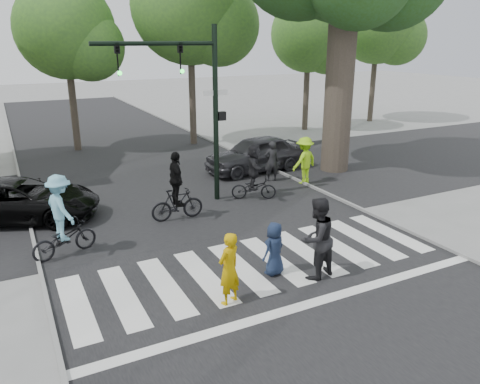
% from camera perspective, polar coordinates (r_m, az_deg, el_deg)
% --- Properties ---
extents(ground, '(120.00, 120.00, 0.00)m').
position_cam_1_polar(ground, '(11.45, 4.70, -10.74)').
color(ground, gray).
rests_on(ground, ground).
extents(road_stem, '(10.00, 70.00, 0.01)m').
position_cam_1_polar(road_stem, '(15.52, -5.02, -2.77)').
color(road_stem, black).
rests_on(road_stem, ground).
extents(road_cross, '(70.00, 10.00, 0.01)m').
position_cam_1_polar(road_cross, '(18.19, -8.61, 0.25)').
color(road_cross, black).
rests_on(road_cross, ground).
extents(curb_left, '(0.10, 70.00, 0.10)m').
position_cam_1_polar(curb_left, '(14.55, -23.84, -5.60)').
color(curb_left, gray).
rests_on(curb_left, ground).
extents(curb_right, '(0.10, 70.00, 0.10)m').
position_cam_1_polar(curb_right, '(17.89, 10.11, 0.02)').
color(curb_right, gray).
rests_on(curb_right, ground).
extents(crosswalk, '(10.00, 3.85, 0.01)m').
position_cam_1_polar(crosswalk, '(11.94, 3.02, -9.37)').
color(crosswalk, silver).
rests_on(crosswalk, ground).
extents(traffic_signal, '(4.45, 0.29, 6.00)m').
position_cam_1_polar(traffic_signal, '(15.84, -5.88, 12.15)').
color(traffic_signal, black).
rests_on(traffic_signal, ground).
extents(bg_tree_2, '(5.04, 4.80, 8.40)m').
position_cam_1_polar(bg_tree_2, '(25.36, -19.87, 17.68)').
color(bg_tree_2, brown).
rests_on(bg_tree_2, ground).
extents(bg_tree_3, '(6.30, 6.00, 10.20)m').
position_cam_1_polar(bg_tree_3, '(25.69, -5.28, 21.20)').
color(bg_tree_3, brown).
rests_on(bg_tree_3, ground).
extents(bg_tree_4, '(4.83, 4.60, 8.15)m').
position_cam_1_polar(bg_tree_4, '(30.26, 8.94, 18.10)').
color(bg_tree_4, brown).
rests_on(bg_tree_4, ground).
extents(bg_tree_5, '(5.67, 5.40, 9.30)m').
position_cam_1_polar(bg_tree_5, '(34.55, 17.04, 18.74)').
color(bg_tree_5, brown).
rests_on(bg_tree_5, ground).
extents(pedestrian_woman, '(0.71, 0.60, 1.65)m').
position_cam_1_polar(pedestrian_woman, '(10.18, -1.36, -9.33)').
color(pedestrian_woman, '#C29605').
rests_on(pedestrian_woman, ground).
extents(pedestrian_child, '(0.76, 0.62, 1.35)m').
position_cam_1_polar(pedestrian_child, '(11.46, 4.20, -6.91)').
color(pedestrian_child, '#17223C').
rests_on(pedestrian_child, ground).
extents(pedestrian_adult, '(1.14, 0.98, 2.03)m').
position_cam_1_polar(pedestrian_adult, '(11.31, 9.34, -5.59)').
color(pedestrian_adult, black).
rests_on(pedestrian_adult, ground).
extents(cyclist_left, '(1.86, 1.29, 2.23)m').
position_cam_1_polar(cyclist_left, '(13.15, -20.86, -3.36)').
color(cyclist_left, black).
rests_on(cyclist_left, ground).
extents(cyclist_mid, '(1.71, 1.05, 2.22)m').
position_cam_1_polar(cyclist_mid, '(14.92, -7.72, -0.04)').
color(cyclist_mid, black).
rests_on(cyclist_mid, ground).
extents(cyclist_right, '(1.68, 1.55, 2.03)m').
position_cam_1_polar(cyclist_right, '(16.74, 1.71, 2.11)').
color(cyclist_right, black).
rests_on(cyclist_right, ground).
extents(car_suv, '(5.30, 3.88, 1.34)m').
position_cam_1_polar(car_suv, '(16.36, -25.22, -0.92)').
color(car_suv, black).
rests_on(car_suv, ground).
extents(car_grey, '(4.68, 2.19, 1.55)m').
position_cam_1_polar(car_grey, '(20.45, 1.95, 4.68)').
color(car_grey, '#313034').
rests_on(car_grey, ground).
extents(bystander_hivis, '(1.36, 0.99, 1.88)m').
position_cam_1_polar(bystander_hivis, '(18.80, 7.86, 3.83)').
color(bystander_hivis, '#9BE117').
rests_on(bystander_hivis, ground).
extents(bystander_dark, '(0.68, 0.53, 1.65)m').
position_cam_1_polar(bystander_dark, '(19.00, 3.88, 3.75)').
color(bystander_dark, black).
rests_on(bystander_dark, ground).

